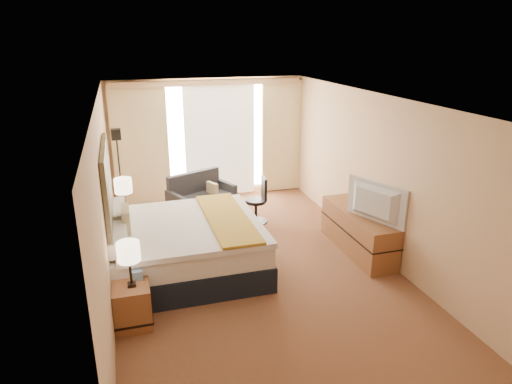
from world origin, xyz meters
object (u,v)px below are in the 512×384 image
object	(u,v)px
media_dresser	(358,231)
bed	(183,246)
nightstand_right	(127,228)
floor_lamp	(118,158)
loveseat	(201,200)
desk_chair	(258,202)
lamp_left	(128,253)
television	(372,203)
lamp_right	(123,186)
nightstand_left	(132,304)

from	to	relation	value
media_dresser	bed	size ratio (longest dim) A/B	0.78
nightstand_right	floor_lamp	xyz separation A→B (m)	(-0.03, 0.85, 1.03)
loveseat	desk_chair	distance (m)	1.28
media_dresser	lamp_left	size ratio (longest dim) A/B	3.08
bed	media_dresser	bearing A→B (deg)	-2.93
nightstand_right	television	xyz separation A→B (m)	(3.65, -1.89, 0.74)
lamp_left	television	world-z (taller)	television
television	media_dresser	bearing A→B (deg)	-28.28
nightstand_right	lamp_right	distance (m)	0.75
loveseat	desk_chair	bearing A→B (deg)	-64.75
floor_lamp	desk_chair	size ratio (longest dim) A/B	2.03
floor_lamp	desk_chair	world-z (taller)	floor_lamp
media_dresser	loveseat	xyz separation A→B (m)	(-2.20, 2.49, -0.08)
media_dresser	bed	xyz separation A→B (m)	(-2.89, 0.15, 0.06)
lamp_left	television	bearing A→B (deg)	9.98
desk_chair	media_dresser	bearing A→B (deg)	-47.96
nightstand_left	desk_chair	distance (m)	3.68
bed	television	bearing A→B (deg)	-11.61
desk_chair	television	size ratio (longest dim) A/B	0.83
nightstand_left	bed	xyz separation A→B (m)	(0.81, 1.20, 0.14)
media_dresser	lamp_right	distance (m)	4.02
nightstand_left	television	xyz separation A→B (m)	(3.65, 0.61, 0.74)
bed	loveseat	xyz separation A→B (m)	(0.69, 2.34, -0.14)
floor_lamp	television	distance (m)	4.60
desk_chair	nightstand_right	bearing A→B (deg)	-169.25
lamp_right	nightstand_left	bearing A→B (deg)	-90.26
bed	loveseat	bearing A→B (deg)	73.60
media_dresser	television	distance (m)	0.80
nightstand_left	loveseat	bearing A→B (deg)	67.07
television	floor_lamp	bearing A→B (deg)	31.63
television	nightstand_left	bearing A→B (deg)	77.81
lamp_right	floor_lamp	bearing A→B (deg)	92.80
nightstand_left	nightstand_right	distance (m)	2.50
nightstand_right	floor_lamp	bearing A→B (deg)	92.02
loveseat	lamp_left	bearing A→B (deg)	-137.28
loveseat	floor_lamp	xyz separation A→B (m)	(-1.53, -0.19, 1.04)
television	loveseat	bearing A→B (deg)	14.66
media_dresser	loveseat	world-z (taller)	loveseat
lamp_left	bed	bearing A→B (deg)	57.17
floor_lamp	nightstand_left	bearing A→B (deg)	-89.49
desk_chair	lamp_left	size ratio (longest dim) A/B	1.56
lamp_right	bed	bearing A→B (deg)	-58.64
media_dresser	loveseat	size ratio (longest dim) A/B	1.23
floor_lamp	television	world-z (taller)	floor_lamp
nightstand_right	lamp_left	world-z (taller)	lamp_left
nightstand_left	lamp_left	distance (m)	0.73
nightstand_right	lamp_right	bearing A→B (deg)	24.11
nightstand_right	desk_chair	xyz separation A→B (m)	(2.47, 0.22, 0.13)
nightstand_right	loveseat	size ratio (longest dim) A/B	0.37
floor_lamp	television	xyz separation A→B (m)	(3.68, -2.74, -0.29)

